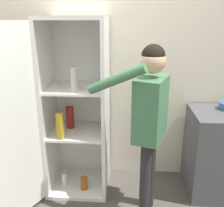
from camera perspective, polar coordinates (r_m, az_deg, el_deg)
name	(u,v)px	position (r m, az deg, el deg)	size (l,w,h in m)	color
wall_back	(106,66)	(2.89, -1.37, 8.11)	(7.00, 0.06, 2.55)	beige
refrigerator	(64,112)	(2.64, -10.38, -1.77)	(0.95, 1.14, 1.79)	white
person	(150,111)	(2.27, 8.20, -1.69)	(0.70, 0.49, 1.58)	#262628
counter	(220,153)	(2.98, 22.51, -9.88)	(0.64, 0.59, 0.89)	#4C4C51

